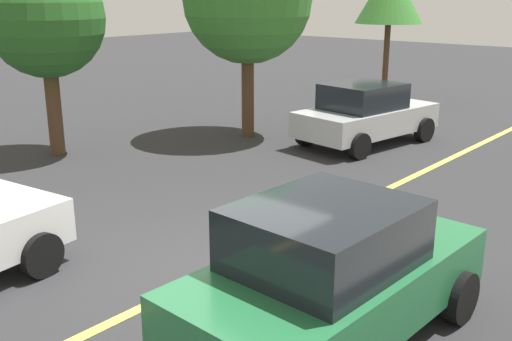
# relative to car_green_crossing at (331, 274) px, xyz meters

# --- Properties ---
(ground_plane) EXTENTS (80.00, 80.00, 0.00)m
(ground_plane) POSITION_rel_car_green_crossing_xyz_m (0.22, 2.17, -0.83)
(ground_plane) COLOR #2D2D30
(lane_marking_centre) EXTENTS (28.00, 0.16, 0.01)m
(lane_marking_centre) POSITION_rel_car_green_crossing_xyz_m (3.22, 2.17, -0.82)
(lane_marking_centre) COLOR #E0D14C
(car_green_crossing) EXTENTS (3.97, 2.10, 1.67)m
(car_green_crossing) POSITION_rel_car_green_crossing_xyz_m (0.00, 0.00, 0.00)
(car_green_crossing) COLOR #236B3D
(car_green_crossing) RESTS_ON ground_plane
(car_silver_behind_van) EXTENTS (4.12, 2.41, 1.59)m
(car_silver_behind_van) POSITION_rel_car_green_crossing_xyz_m (8.24, 4.49, -0.03)
(car_silver_behind_van) COLOR #B7BABF
(car_silver_behind_van) RESTS_ON ground_plane
(tree_left_verge) EXTENTS (2.73, 2.73, 4.59)m
(tree_left_verge) POSITION_rel_car_green_crossing_xyz_m (2.46, 9.61, 2.37)
(tree_left_verge) COLOR #513823
(tree_left_verge) RESTS_ON ground_plane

